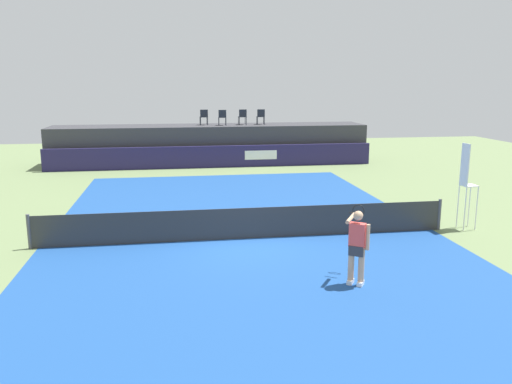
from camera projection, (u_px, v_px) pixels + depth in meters
name	position (u px, v px, depth m)	size (l,w,h in m)	color
ground_plane	(235.00, 214.00, 18.55)	(48.00, 48.00, 0.00)	#6B7F51
court_inner	(247.00, 238.00, 15.65)	(12.00, 22.00, 0.00)	#1C478C
sponsor_wall	(213.00, 157.00, 28.57)	(18.00, 0.22, 1.20)	#231E4C
spectator_platform	(210.00, 144.00, 30.21)	(18.00, 2.80, 2.20)	#38383D
spectator_chair_far_left	(204.00, 116.00, 29.98)	(0.46, 0.46, 0.89)	#1E232D
spectator_chair_left	(222.00, 117.00, 29.67)	(0.46, 0.46, 0.89)	#1E232D
spectator_chair_center	(243.00, 116.00, 30.13)	(0.45, 0.45, 0.89)	#1E232D
spectator_chair_right	(261.00, 116.00, 30.26)	(0.46, 0.46, 0.89)	#1E232D
umpire_chair	(466.00, 180.00, 16.39)	(0.45, 0.45, 2.76)	white
tennis_net	(247.00, 223.00, 15.55)	(12.40, 0.02, 0.95)	#2D2D2D
net_post_near	(29.00, 232.00, 14.60)	(0.10, 0.10, 1.00)	#4C4C51
net_post_far	(439.00, 215.00, 16.49)	(0.10, 0.10, 1.00)	#4C4C51
tennis_player	(357.00, 245.00, 11.93)	(0.74, 1.25, 1.77)	white
tennis_ball	(333.00, 210.00, 19.00)	(0.07, 0.07, 0.07)	#D8EA33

